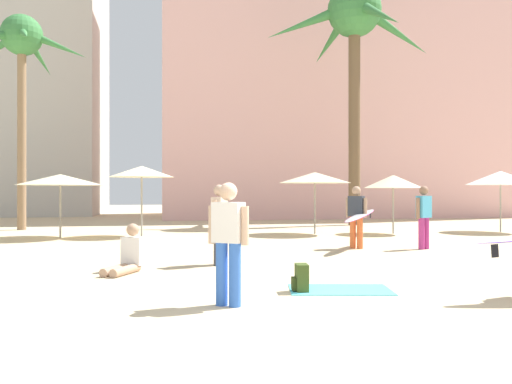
# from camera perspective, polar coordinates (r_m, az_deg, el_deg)

# --- Properties ---
(ground) EXTENTS (120.00, 120.00, 0.00)m
(ground) POSITION_cam_1_polar(r_m,az_deg,el_deg) (6.61, 6.24, -13.17)
(ground) COLOR #C6B28C
(hotel_pink) EXTENTS (22.58, 10.88, 18.53)m
(hotel_pink) POSITION_cam_1_polar(r_m,az_deg,el_deg) (36.59, 8.38, 12.20)
(hotel_pink) COLOR beige
(hotel_pink) RESTS_ON ground
(palm_tree_far_left) EXTENTS (4.88, 4.99, 8.66)m
(palm_tree_far_left) POSITION_cam_1_polar(r_m,az_deg,el_deg) (24.02, -23.80, 13.69)
(palm_tree_far_left) COLOR #896B4C
(palm_tree_far_left) RESTS_ON ground
(palm_tree_left) EXTENTS (8.09, 7.97, 11.20)m
(palm_tree_left) POSITION_cam_1_polar(r_m,az_deg,el_deg) (26.21, 10.44, 16.93)
(palm_tree_left) COLOR brown
(palm_tree_left) RESTS_ON ground
(cafe_umbrella_0) EXTENTS (2.11, 2.11, 2.14)m
(cafe_umbrella_0) POSITION_cam_1_polar(r_m,az_deg,el_deg) (19.98, 14.48, 1.09)
(cafe_umbrella_0) COLOR gray
(cafe_umbrella_0) RESTS_ON ground
(cafe_umbrella_2) EXTENTS (2.53, 2.53, 2.32)m
(cafe_umbrella_2) POSITION_cam_1_polar(r_m,az_deg,el_deg) (22.15, 24.72, 1.39)
(cafe_umbrella_2) COLOR gray
(cafe_umbrella_2) RESTS_ON ground
(cafe_umbrella_3) EXTENTS (2.80, 2.80, 2.11)m
(cafe_umbrella_3) POSITION_cam_1_polar(r_m,az_deg,el_deg) (18.74, -20.22, 1.24)
(cafe_umbrella_3) COLOR gray
(cafe_umbrella_3) RESTS_ON ground
(cafe_umbrella_4) EXTENTS (2.58, 2.58, 2.23)m
(cafe_umbrella_4) POSITION_cam_1_polar(r_m,az_deg,el_deg) (19.26, 6.32, 1.54)
(cafe_umbrella_4) COLOR gray
(cafe_umbrella_4) RESTS_ON ground
(cafe_umbrella_5) EXTENTS (2.22, 2.22, 2.41)m
(cafe_umbrella_5) POSITION_cam_1_polar(r_m,az_deg,el_deg) (18.62, -12.15, 2.15)
(cafe_umbrella_5) COLOR gray
(cafe_umbrella_5) RESTS_ON ground
(beach_towel) EXTENTS (1.69, 1.19, 0.01)m
(beach_towel) POSITION_cam_1_polar(r_m,az_deg,el_deg) (8.40, 8.99, -10.28)
(beach_towel) COLOR #4CC6D6
(beach_towel) RESTS_ON ground
(backpack) EXTENTS (0.27, 0.32, 0.42)m
(backpack) POSITION_cam_1_polar(r_m,az_deg,el_deg) (8.15, 4.84, -9.21)
(backpack) COLOR #344419
(backpack) RESTS_ON ground
(person_near_left) EXTENTS (1.90, 2.51, 1.67)m
(person_near_left) POSITION_cam_1_polar(r_m,az_deg,el_deg) (14.38, 10.86, -2.41)
(person_near_left) COLOR orange
(person_near_left) RESTS_ON ground
(person_mid_right) EXTENTS (0.58, 0.38, 1.67)m
(person_mid_right) POSITION_cam_1_polar(r_m,az_deg,el_deg) (14.76, 17.53, -2.32)
(person_mid_right) COLOR #B7337F
(person_mid_right) RESTS_ON ground
(person_mid_center) EXTENTS (0.54, 0.44, 1.63)m
(person_mid_center) POSITION_cam_1_polar(r_m,az_deg,el_deg) (7.05, -2.98, -4.99)
(person_mid_center) COLOR blue
(person_mid_center) RESTS_ON ground
(person_mid_left) EXTENTS (0.78, 1.04, 0.91)m
(person_mid_left) POSITION_cam_1_polar(r_m,az_deg,el_deg) (10.32, -13.57, -6.67)
(person_mid_left) COLOR tan
(person_mid_left) RESTS_ON ground
(person_far_left) EXTENTS (0.38, 0.58, 1.66)m
(person_far_left) POSITION_cam_1_polar(r_m,az_deg,el_deg) (11.04, -3.94, -3.12)
(person_far_left) COLOR #3D3D42
(person_far_left) RESTS_ON ground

